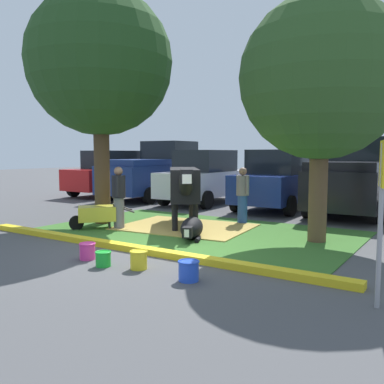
{
  "coord_description": "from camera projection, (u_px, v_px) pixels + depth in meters",
  "views": [
    {
      "loc": [
        5.14,
        -6.4,
        1.9
      ],
      "look_at": [
        -0.72,
        2.54,
        0.9
      ],
      "focal_mm": 38.78,
      "sensor_mm": 36.0,
      "label": 1
    }
  ],
  "objects": [
    {
      "name": "sedan_blue",
      "position": [
        279.0,
        180.0,
        14.1
      ],
      "size": [
        2.04,
        4.41,
        2.02
      ],
      "color": "navy",
      "rests_on": "ground"
    },
    {
      "name": "curb_yellow",
      "position": [
        131.0,
        248.0,
        8.07
      ],
      "size": [
        8.58,
        0.24,
        0.12
      ],
      "primitive_type": "cube",
      "color": "yellow",
      "rests_on": "ground"
    },
    {
      "name": "sedan_red",
      "position": [
        111.0,
        174.0,
        18.82
      ],
      "size": [
        2.04,
        4.41,
        2.02
      ],
      "color": "red",
      "rests_on": "ground"
    },
    {
      "name": "hatchback_white",
      "position": [
        206.0,
        177.0,
        15.73
      ],
      "size": [
        2.04,
        4.41,
        2.02
      ],
      "color": "silver",
      "rests_on": "ground"
    },
    {
      "name": "shade_tree_right",
      "position": [
        321.0,
        78.0,
        8.58
      ],
      "size": [
        3.41,
        3.41,
        5.17
      ],
      "color": "brown",
      "rests_on": "ground"
    },
    {
      "name": "person_visitor_near",
      "position": [
        119.0,
        196.0,
        10.3
      ],
      "size": [
        0.35,
        0.45,
        1.57
      ],
      "color": "slate",
      "rests_on": "ground"
    },
    {
      "name": "person_handler",
      "position": [
        243.0,
        194.0,
        11.09
      ],
      "size": [
        0.48,
        0.34,
        1.53
      ],
      "color": "#23478C",
      "rests_on": "ground"
    },
    {
      "name": "wheelbarrow",
      "position": [
        96.0,
        214.0,
        10.37
      ],
      "size": [
        1.32,
        1.38,
        0.63
      ],
      "color": "gold",
      "rests_on": "ground"
    },
    {
      "name": "cow_holstein",
      "position": [
        184.0,
        185.0,
        10.63
      ],
      "size": [
        2.18,
        2.73,
        1.55
      ],
      "color": "black",
      "rests_on": "ground"
    },
    {
      "name": "pickup_truck_black",
      "position": [
        358.0,
        178.0,
        13.1
      ],
      "size": [
        2.25,
        5.41,
        2.42
      ],
      "color": "black",
      "rests_on": "ground"
    },
    {
      "name": "grass_island",
      "position": [
        197.0,
        231.0,
        10.07
      ],
      "size": [
        7.38,
        4.48,
        0.02
      ],
      "primitive_type": "cube",
      "color": "#386B28",
      "rests_on": "ground"
    },
    {
      "name": "hay_bedding",
      "position": [
        186.0,
        227.0,
        10.57
      ],
      "size": [
        3.42,
        2.71,
        0.04
      ],
      "primitive_type": "cube",
      "rotation": [
        0.0,
        0.0,
        0.1
      ],
      "color": "tan",
      "rests_on": "ground"
    },
    {
      "name": "bucket_yellow",
      "position": [
        139.0,
        259.0,
        6.81
      ],
      "size": [
        0.3,
        0.3,
        0.31
      ],
      "color": "yellow",
      "rests_on": "ground"
    },
    {
      "name": "bucket_green",
      "position": [
        103.0,
        258.0,
        6.97
      ],
      "size": [
        0.28,
        0.28,
        0.26
      ],
      "color": "green",
      "rests_on": "ground"
    },
    {
      "name": "bucket_blue",
      "position": [
        189.0,
        270.0,
        6.18
      ],
      "size": [
        0.33,
        0.33,
        0.31
      ],
      "color": "blue",
      "rests_on": "ground"
    },
    {
      "name": "bucket_pink",
      "position": [
        87.0,
        251.0,
        7.43
      ],
      "size": [
        0.3,
        0.3,
        0.3
      ],
      "color": "#EA3893",
      "rests_on": "ground"
    },
    {
      "name": "calf_lying",
      "position": [
        192.0,
        228.0,
        9.21
      ],
      "size": [
        0.9,
        1.31,
        0.48
      ],
      "color": "black",
      "rests_on": "ground"
    },
    {
      "name": "shade_tree_left",
      "position": [
        100.0,
        63.0,
        10.86
      ],
      "size": [
        3.82,
        3.82,
        6.19
      ],
      "color": "#4C3823",
      "rests_on": "ground"
    },
    {
      "name": "ground_plane",
      "position": [
        153.0,
        248.0,
        8.31
      ],
      "size": [
        80.0,
        80.0,
        0.0
      ],
      "primitive_type": "plane",
      "color": "#4C4C4F"
    },
    {
      "name": "parking_sign",
      "position": [
        382.0,
        191.0,
        4.98
      ],
      "size": [
        0.15,
        0.44,
        2.05
      ],
      "color": "#99999E",
      "rests_on": "ground"
    },
    {
      "name": "pickup_truck_maroon",
      "position": [
        158.0,
        172.0,
        17.53
      ],
      "size": [
        2.25,
        5.41,
        2.42
      ],
      "color": "navy",
      "rests_on": "ground"
    }
  ]
}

